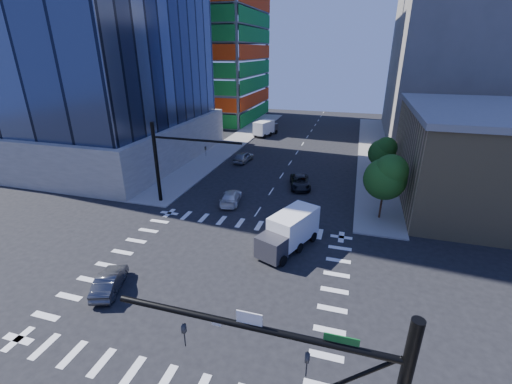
% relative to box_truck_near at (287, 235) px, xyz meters
% --- Properties ---
extents(ground, '(160.00, 160.00, 0.00)m').
position_rel_box_truck_near_xyz_m(ground, '(-4.51, -5.56, -1.41)').
color(ground, black).
rests_on(ground, ground).
extents(road_markings, '(20.00, 20.00, 0.01)m').
position_rel_box_truck_near_xyz_m(road_markings, '(-4.51, -5.56, -1.40)').
color(road_markings, silver).
rests_on(road_markings, ground).
extents(sidewalk_ne, '(5.00, 60.00, 0.15)m').
position_rel_box_truck_near_xyz_m(sidewalk_ne, '(7.99, 34.44, -1.33)').
color(sidewalk_ne, gray).
rests_on(sidewalk_ne, ground).
extents(sidewalk_nw, '(5.00, 60.00, 0.15)m').
position_rel_box_truck_near_xyz_m(sidewalk_nw, '(-17.01, 34.44, -1.33)').
color(sidewalk_nw, gray).
rests_on(sidewalk_nw, ground).
extents(construction_building, '(25.16, 34.50, 70.60)m').
position_rel_box_truck_near_xyz_m(construction_building, '(-31.92, 56.37, 23.21)').
color(construction_building, slate).
rests_on(construction_building, ground).
extents(commercial_building, '(20.50, 22.50, 10.60)m').
position_rel_box_truck_near_xyz_m(commercial_building, '(20.49, 16.44, 3.91)').
color(commercial_building, '#917F54').
rests_on(commercial_building, ground).
extents(bg_building_ne, '(24.00, 30.00, 28.00)m').
position_rel_box_truck_near_xyz_m(bg_building_ne, '(22.49, 49.44, 12.59)').
color(bg_building_ne, '#625D58').
rests_on(bg_building_ne, ground).
extents(signal_mast_nw, '(10.20, 0.40, 9.00)m').
position_rel_box_truck_near_xyz_m(signal_mast_nw, '(-14.50, 5.94, 4.09)').
color(signal_mast_nw, black).
rests_on(signal_mast_nw, sidewalk_nw).
extents(tree_south, '(4.16, 4.16, 6.82)m').
position_rel_box_truck_near_xyz_m(tree_south, '(8.12, 8.34, 3.28)').
color(tree_south, '#382316').
rests_on(tree_south, sidewalk_ne).
extents(tree_north, '(3.54, 3.52, 5.78)m').
position_rel_box_truck_near_xyz_m(tree_north, '(8.42, 20.34, 2.58)').
color(tree_north, '#382316').
rests_on(tree_north, sidewalk_ne).
extents(car_nb_far, '(3.51, 5.55, 1.43)m').
position_rel_box_truck_near_xyz_m(car_nb_far, '(-1.36, 14.82, -0.69)').
color(car_nb_far, black).
rests_on(car_nb_far, ground).
extents(car_sb_near, '(2.73, 5.05, 1.39)m').
position_rel_box_truck_near_xyz_m(car_sb_near, '(-8.08, 7.84, -0.71)').
color(car_sb_near, white).
rests_on(car_sb_near, ground).
extents(car_sb_mid, '(2.34, 4.85, 1.60)m').
position_rel_box_truck_near_xyz_m(car_sb_mid, '(-11.63, 23.01, -0.61)').
color(car_sb_mid, '#919498').
rests_on(car_sb_mid, ground).
extents(car_sb_cross, '(2.77, 4.46, 1.39)m').
position_rel_box_truck_near_xyz_m(car_sb_cross, '(-11.19, -9.04, -0.71)').
color(car_sb_cross, '#424346').
rests_on(car_sb_cross, ground).
extents(box_truck_near, '(4.68, 6.59, 3.18)m').
position_rel_box_truck_near_xyz_m(box_truck_near, '(0.00, 0.00, 0.00)').
color(box_truck_near, black).
rests_on(box_truck_near, ground).
extents(box_truck_far, '(3.94, 6.24, 3.04)m').
position_rel_box_truck_near_xyz_m(box_truck_far, '(-12.80, 41.24, -0.06)').
color(box_truck_far, black).
rests_on(box_truck_far, ground).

